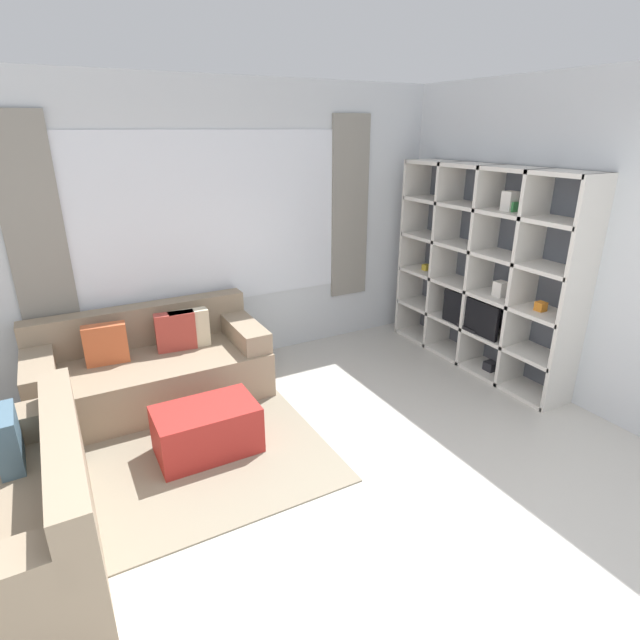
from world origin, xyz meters
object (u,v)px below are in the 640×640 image
(couch_main, at_px, (152,368))
(couch_side, at_px, (11,519))
(ottoman, at_px, (207,430))
(shelving_unit, at_px, (483,271))

(couch_main, height_order, couch_side, same)
(couch_main, relative_size, couch_side, 1.26)
(couch_main, xyz_separation_m, couch_side, (-1.03, -1.49, -0.00))
(ottoman, bearing_deg, couch_main, 100.25)
(couch_side, bearing_deg, shelving_unit, 99.45)
(couch_main, bearing_deg, couch_side, -124.79)
(shelving_unit, relative_size, ottoman, 2.85)
(shelving_unit, bearing_deg, couch_main, 165.06)
(shelving_unit, distance_m, ottoman, 2.97)
(shelving_unit, bearing_deg, ottoman, -176.18)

